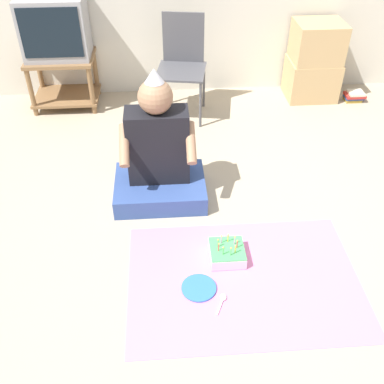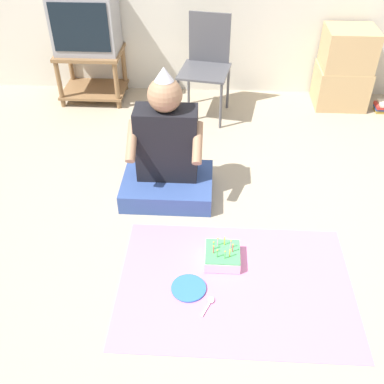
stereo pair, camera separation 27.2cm
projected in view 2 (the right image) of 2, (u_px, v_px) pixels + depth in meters
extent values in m
plane|color=tan|center=(234.00, 254.00, 2.80)|extent=(16.00, 16.00, 0.00)
cube|color=olive|center=(90.00, 52.00, 4.19)|extent=(0.60, 0.46, 0.03)
cube|color=olive|center=(95.00, 89.00, 4.42)|extent=(0.60, 0.46, 0.02)
cylinder|color=olive|center=(59.00, 83.00, 4.18)|extent=(0.04, 0.04, 0.48)
cylinder|color=olive|center=(117.00, 85.00, 4.16)|extent=(0.04, 0.04, 0.48)
cylinder|color=olive|center=(71.00, 66.00, 4.49)|extent=(0.04, 0.04, 0.48)
cylinder|color=olive|center=(124.00, 67.00, 4.47)|extent=(0.04, 0.04, 0.48)
cube|color=#99999E|center=(86.00, 22.00, 4.03)|extent=(0.56, 0.39, 0.52)
cube|color=black|center=(80.00, 28.00, 3.86)|extent=(0.50, 0.01, 0.42)
cube|color=#4C4C51|center=(204.00, 71.00, 3.93)|extent=(0.48, 0.49, 0.02)
cube|color=#4C4C51|center=(209.00, 38.00, 3.94)|extent=(0.37, 0.08, 0.44)
cylinder|color=#4C4C51|center=(179.00, 101.00, 3.94)|extent=(0.02, 0.02, 0.43)
cylinder|color=#4C4C51|center=(221.00, 106.00, 3.88)|extent=(0.02, 0.02, 0.43)
cylinder|color=#4C4C51|center=(189.00, 83.00, 4.24)|extent=(0.02, 0.02, 0.43)
cylinder|color=#4C4C51|center=(228.00, 87.00, 4.17)|extent=(0.02, 0.02, 0.43)
cube|color=tan|center=(340.00, 86.00, 4.26)|extent=(0.47, 0.40, 0.37)
cube|color=tan|center=(349.00, 48.00, 4.03)|extent=(0.44, 0.40, 0.36)
cube|color=#A88933|center=(383.00, 110.00, 4.24)|extent=(0.16, 0.12, 0.03)
cube|color=#284793|center=(384.00, 108.00, 4.23)|extent=(0.18, 0.11, 0.02)
cube|color=#334C8C|center=(168.00, 186.00, 3.23)|extent=(0.64, 0.49, 0.14)
cube|color=black|center=(167.00, 143.00, 3.06)|extent=(0.42, 0.21, 0.52)
sphere|color=#9E7556|center=(165.00, 95.00, 2.84)|extent=(0.23, 0.23, 0.23)
cone|color=silver|center=(164.00, 74.00, 2.75)|extent=(0.12, 0.12, 0.09)
cylinder|color=#9E7556|center=(132.00, 141.00, 2.93)|extent=(0.06, 0.27, 0.22)
cylinder|color=#9E7556|center=(198.00, 143.00, 2.91)|extent=(0.06, 0.27, 0.22)
cube|color=pink|center=(236.00, 284.00, 2.61)|extent=(1.35, 0.96, 0.01)
cube|color=silver|center=(222.00, 256.00, 2.73)|extent=(0.21, 0.21, 0.07)
cube|color=#4CB266|center=(223.00, 252.00, 2.70)|extent=(0.21, 0.21, 0.01)
cylinder|color=#EA4C4C|center=(233.00, 249.00, 2.69)|extent=(0.01, 0.01, 0.06)
sphere|color=#FFCC4C|center=(233.00, 245.00, 2.66)|extent=(0.01, 0.01, 0.01)
cylinder|color=#E58CCC|center=(231.00, 245.00, 2.71)|extent=(0.01, 0.01, 0.06)
sphere|color=#FFCC4C|center=(231.00, 241.00, 2.69)|extent=(0.01, 0.01, 0.01)
cylinder|color=yellow|center=(225.00, 242.00, 2.73)|extent=(0.01, 0.01, 0.06)
sphere|color=#FFCC4C|center=(225.00, 238.00, 2.71)|extent=(0.01, 0.01, 0.01)
cylinder|color=#E58CCC|center=(218.00, 243.00, 2.73)|extent=(0.01, 0.01, 0.06)
sphere|color=#FFCC4C|center=(218.00, 238.00, 2.70)|extent=(0.01, 0.01, 0.01)
cylinder|color=#66C666|center=(214.00, 246.00, 2.70)|extent=(0.01, 0.01, 0.06)
sphere|color=#FFCC4C|center=(214.00, 242.00, 2.68)|extent=(0.01, 0.01, 0.01)
cylinder|color=#EA4C4C|center=(213.00, 250.00, 2.68)|extent=(0.01, 0.01, 0.06)
sphere|color=#FFCC4C|center=(214.00, 246.00, 2.65)|extent=(0.01, 0.01, 0.01)
cylinder|color=#66C666|center=(217.00, 254.00, 2.65)|extent=(0.01, 0.01, 0.06)
sphere|color=#FFCC4C|center=(218.00, 250.00, 2.63)|extent=(0.01, 0.01, 0.01)
cylinder|color=#66C666|center=(225.00, 256.00, 2.64)|extent=(0.01, 0.01, 0.06)
sphere|color=#FFCC4C|center=(225.00, 251.00, 2.62)|extent=(0.01, 0.01, 0.01)
cylinder|color=yellow|center=(230.00, 254.00, 2.65)|extent=(0.01, 0.01, 0.06)
sphere|color=#FFCC4C|center=(230.00, 250.00, 2.63)|extent=(0.01, 0.01, 0.01)
cylinder|color=blue|center=(189.00, 288.00, 2.58)|extent=(0.20, 0.20, 0.01)
ellipsoid|color=white|center=(211.00, 300.00, 2.51)|extent=(0.04, 0.05, 0.01)
cube|color=white|center=(206.00, 309.00, 2.46)|extent=(0.05, 0.10, 0.01)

